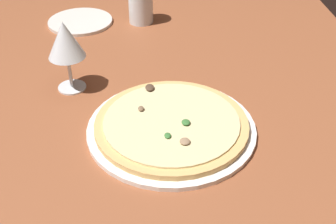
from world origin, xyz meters
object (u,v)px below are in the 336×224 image
at_px(pizza_main, 171,126).
at_px(wine_glass_far, 65,42).
at_px(side_plate, 80,22).
at_px(water_glass, 141,5).

bearing_deg(pizza_main, wine_glass_far, 51.60).
bearing_deg(side_plate, wine_glass_far, -177.43).
height_order(wine_glass_far, water_glass, wine_glass_far).
height_order(pizza_main, side_plate, pizza_main).
relative_size(pizza_main, water_glass, 3.03).
relative_size(pizza_main, wine_glass_far, 2.05).
height_order(water_glass, side_plate, water_glass).
bearing_deg(water_glass, pizza_main, -174.29).
relative_size(wine_glass_far, water_glass, 1.48).
height_order(wine_glass_far, side_plate, wine_glass_far).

